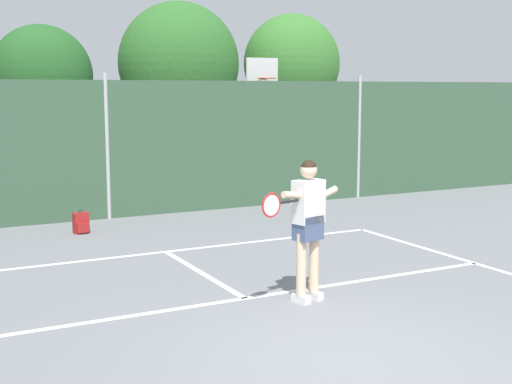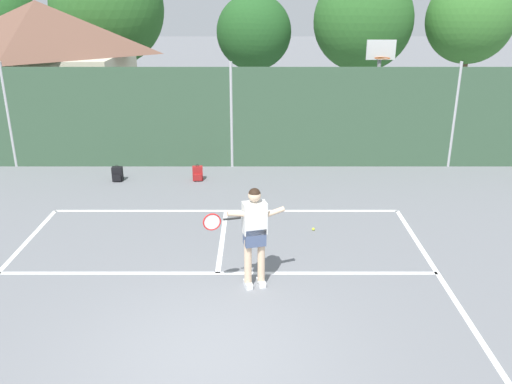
{
  "view_description": "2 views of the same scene",
  "coord_description": "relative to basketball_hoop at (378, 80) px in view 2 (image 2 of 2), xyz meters",
  "views": [
    {
      "loc": [
        -3.99,
        -5.52,
        2.75
      ],
      "look_at": [
        1.24,
        4.54,
        1.08
      ],
      "focal_mm": 48.95,
      "sensor_mm": 36.0,
      "label": 1
    },
    {
      "loc": [
        0.72,
        -6.27,
        4.9
      ],
      "look_at": [
        0.72,
        3.24,
        1.33
      ],
      "focal_mm": 37.32,
      "sensor_mm": 36.0,
      "label": 2
    }
  ],
  "objects": [
    {
      "name": "backpack_red",
      "position": [
        -5.48,
        -2.95,
        -2.12
      ],
      "size": [
        0.3,
        0.26,
        0.46
      ],
      "color": "maroon",
      "rests_on": "ground"
    },
    {
      "name": "ground_plane",
      "position": [
        -4.58,
        -10.67,
        -2.31
      ],
      "size": [
        120.0,
        120.0,
        0.0
      ],
      "primitive_type": "plane",
      "color": "slate"
    },
    {
      "name": "clubhouse_building",
      "position": [
        -11.62,
        2.79,
        0.11
      ],
      "size": [
        6.27,
        5.12,
        4.66
      ],
      "color": "beige",
      "rests_on": "ground"
    },
    {
      "name": "tennis_ball",
      "position": [
        -2.6,
        -6.29,
        -2.28
      ],
      "size": [
        0.07,
        0.07,
        0.07
      ],
      "primitive_type": "sphere",
      "color": "#CCE033",
      "rests_on": "ground"
    },
    {
      "name": "basketball_hoop",
      "position": [
        0.0,
        0.0,
        0.0
      ],
      "size": [
        0.9,
        0.67,
        3.55
      ],
      "color": "#9E9EA3",
      "rests_on": "ground"
    },
    {
      "name": "chainlink_fence",
      "position": [
        -4.58,
        -1.67,
        -0.84
      ],
      "size": [
        26.09,
        0.09,
        3.09
      ],
      "color": "#38563D",
      "rests_on": "ground"
    },
    {
      "name": "treeline_backdrop",
      "position": [
        -4.94,
        8.51,
        1.51
      ],
      "size": [
        25.31,
        4.6,
        6.79
      ],
      "color": "brown",
      "rests_on": "ground"
    },
    {
      "name": "court_markings",
      "position": [
        -4.58,
        -10.02,
        -2.31
      ],
      "size": [
        8.3,
        11.1,
        0.01
      ],
      "color": "white",
      "rests_on": "ground"
    },
    {
      "name": "tennis_player",
      "position": [
        -3.9,
        -8.65,
        -1.2
      ],
      "size": [
        1.38,
        0.52,
        1.85
      ],
      "color": "silver",
      "rests_on": "ground"
    },
    {
      "name": "backpack_black",
      "position": [
        -7.7,
        -3.0,
        -2.12
      ],
      "size": [
        0.28,
        0.24,
        0.46
      ],
      "color": "black",
      "rests_on": "ground"
    }
  ]
}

